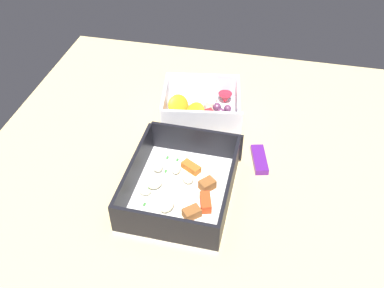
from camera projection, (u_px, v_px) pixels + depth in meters
The scene contains 5 objects.
table_surface at pixel (195, 163), 81.78cm from camera, with size 80.00×80.00×2.00cm, color tan.
pasta_container at pixel (181, 186), 73.51cm from camera, with size 21.21×17.25×6.28cm.
fruit_bowl at pixel (201, 108), 89.17cm from camera, with size 15.43×17.20×6.44cm.
candy_bar at pixel (259, 159), 80.26cm from camera, with size 7.00×2.40×1.20cm, color #51197A.
paper_cup_liner at pixel (206, 88), 97.17cm from camera, with size 3.81×3.81×1.45cm, color white.
Camera 1 is at (57.05, 12.00, 58.46)cm, focal length 40.71 mm.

